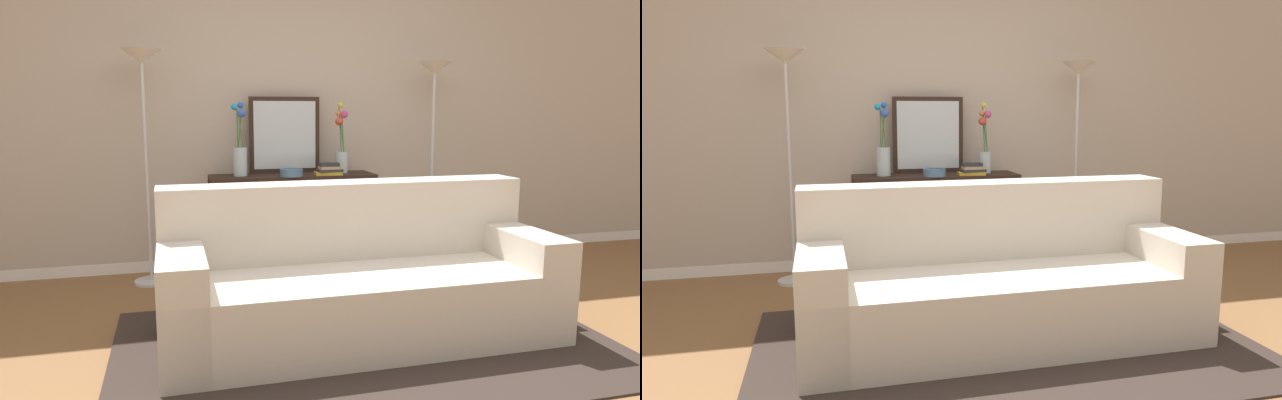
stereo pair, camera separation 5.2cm
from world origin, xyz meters
The scene contains 13 objects.
ground_plane centered at (0.00, 0.00, -0.01)m, with size 16.00×16.00×0.02m, color brown.
back_wall centered at (0.00, 2.23, 1.49)m, with size 12.00×0.15×2.99m.
area_rug centered at (0.01, 0.32, 0.01)m, with size 2.76×1.70×0.01m.
couch centered at (0.01, 0.48, 0.32)m, with size 2.24×0.88×0.88m.
console_table centered at (-0.08, 1.89, 0.55)m, with size 1.32×0.37×0.80m.
floor_lamp_left centered at (-1.20, 1.85, 1.37)m, with size 0.28×0.28×1.74m.
floor_lamp_right centered at (1.11, 1.85, 1.34)m, with size 0.28×0.28×1.70m.
wall_mirror centered at (-0.11, 2.04, 1.11)m, with size 0.58×0.02×0.62m.
vase_tall_flowers centered at (-0.50, 1.90, 0.98)m, with size 0.11×0.12×0.57m.
vase_short_flowers centered at (0.33, 1.90, 1.00)m, with size 0.11×0.11×0.57m.
fruit_bowl centered at (-0.12, 1.77, 0.83)m, with size 0.18×0.18×0.06m.
book_stack centered at (0.19, 1.78, 0.84)m, with size 0.22×0.14×0.10m.
book_row_under_console centered at (-0.44, 1.89, 0.06)m, with size 0.36×0.17×0.13m.
Camera 2 is at (-0.95, -2.54, 1.31)m, focal length 31.77 mm.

